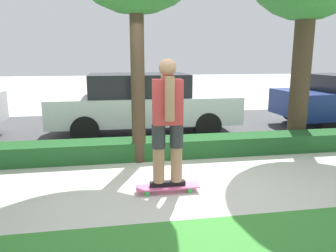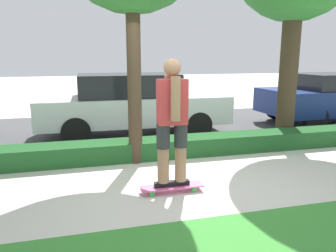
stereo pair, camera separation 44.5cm
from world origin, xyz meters
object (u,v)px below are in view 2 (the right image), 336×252
Objects in this scene: parked_car_middle at (133,103)px; parked_car_rear at (334,97)px; skater_person at (172,120)px; skateboard at (172,187)px.

parked_car_rear is (5.93, -0.02, -0.01)m from parked_car_middle.
skater_person is at bearing -89.45° from parked_car_middle.
skater_person is 7.01m from parked_car_rear.
parked_car_middle reaches higher than parked_car_rear.
parked_car_middle is (0.01, 3.73, 0.71)m from skateboard.
parked_car_middle is at bearing 89.81° from skateboard.
skateboard is 0.21× the size of parked_car_rear.
parked_car_rear is at bearing 0.52° from parked_car_middle.
skateboard is at bearing -89.45° from parked_car_middle.
skateboard is at bearing 153.43° from skater_person.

